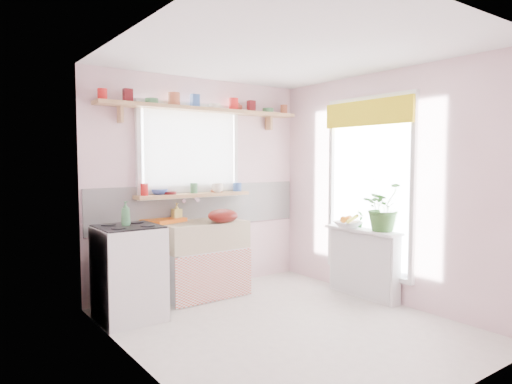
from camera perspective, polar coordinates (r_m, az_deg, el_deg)
room at (r=5.23m, az=3.35°, el=2.13°), size 3.20×3.20×3.20m
sink_unit at (r=5.24m, az=-6.70°, el=-8.24°), size 0.95×0.65×1.11m
cooker at (r=4.63m, az=-15.61°, el=-9.65°), size 0.58×0.58×0.93m
radiator_ledge at (r=5.33m, az=13.28°, el=-8.50°), size 0.22×0.95×0.78m
windowsill at (r=5.30m, az=-7.76°, el=-0.37°), size 1.40×0.22×0.04m
pine_shelf at (r=5.38m, az=-6.38°, el=10.16°), size 2.52×0.24×0.04m
shelf_crockery at (r=5.38m, az=-6.60°, el=10.97°), size 2.47×0.11×0.12m
sill_crockery at (r=5.29m, az=-7.76°, el=0.46°), size 1.35×0.11×0.12m
dish_tray at (r=5.18m, az=-11.49°, el=-3.50°), size 0.52×0.45×0.04m
colander at (r=5.07m, az=-4.17°, el=-2.97°), size 0.43×0.43×0.15m
jade_plant at (r=5.10m, az=15.64°, el=-1.81°), size 0.51×0.46×0.52m
fruit_bowl at (r=5.29m, az=11.40°, el=-4.00°), size 0.32×0.32×0.07m
herb_pot at (r=5.32m, az=12.88°, el=-3.27°), size 0.13×0.11×0.20m
soap_bottle_sink at (r=5.24m, az=-9.88°, el=-2.49°), size 0.10×0.10×0.21m
sill_cup at (r=5.39m, az=-4.81°, el=0.51°), size 0.15×0.15×0.11m
sill_bowl at (r=5.17m, az=-12.03°, el=0.03°), size 0.25×0.25×0.06m
shelf_vase at (r=5.70m, az=-2.36°, el=10.72°), size 0.14×0.14×0.13m
cooker_bottle at (r=4.53m, az=-15.99°, el=-2.59°), size 0.11×0.12×0.23m
fruit at (r=5.29m, az=11.40°, el=-3.35°), size 0.20×0.14×0.10m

